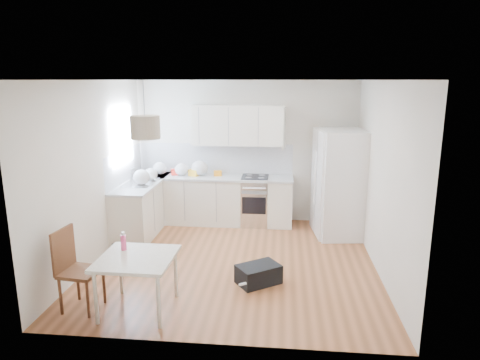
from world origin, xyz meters
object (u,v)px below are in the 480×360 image
at_px(refrigerator, 340,183).
at_px(gym_bag, 258,274).
at_px(dining_table, 137,262).
at_px(dining_chair, 81,270).

height_order(refrigerator, gym_bag, refrigerator).
bearing_deg(gym_bag, dining_table, 176.02).
bearing_deg(gym_bag, dining_chair, 168.11).
xyz_separation_m(dining_table, dining_chair, (-0.68, -0.04, -0.11)).
relative_size(dining_table, dining_chair, 0.87).
bearing_deg(refrigerator, gym_bag, -129.53).
height_order(dining_table, dining_chair, dining_chair).
bearing_deg(refrigerator, dining_chair, -146.13).
xyz_separation_m(dining_chair, gym_bag, (2.07, 0.87, -0.37)).
distance_m(dining_table, dining_chair, 0.69).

